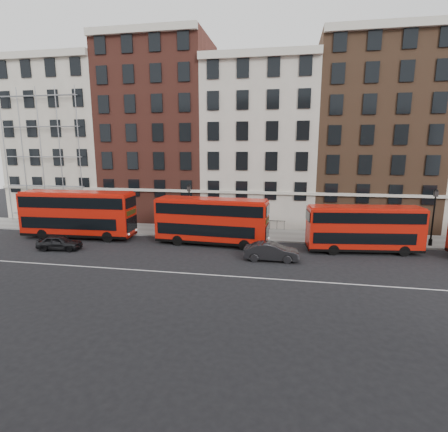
% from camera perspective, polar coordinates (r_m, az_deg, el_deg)
% --- Properties ---
extents(ground, '(120.00, 120.00, 0.00)m').
position_cam_1_polar(ground, '(27.25, 2.57, -8.37)').
color(ground, black).
rests_on(ground, ground).
extents(pavement, '(80.00, 5.00, 0.15)m').
position_cam_1_polar(pavement, '(37.23, 4.80, -2.93)').
color(pavement, gray).
rests_on(pavement, ground).
extents(kerb, '(80.00, 0.30, 0.16)m').
position_cam_1_polar(kerb, '(34.82, 4.39, -3.90)').
color(kerb, gray).
rests_on(kerb, ground).
extents(road_centre_line, '(70.00, 0.12, 0.01)m').
position_cam_1_polar(road_centre_line, '(25.39, 1.94, -9.85)').
color(road_centre_line, white).
rests_on(road_centre_line, ground).
extents(building_terrace, '(64.00, 11.95, 22.00)m').
position_cam_1_polar(building_terrace, '(43.51, 5.61, 12.59)').
color(building_terrace, '#B5AD9C').
rests_on(building_terrace, ground).
extents(bus_a, '(11.48, 3.19, 4.78)m').
position_cam_1_polar(bus_a, '(38.26, -22.80, 0.43)').
color(bus_a, red).
rests_on(bus_a, ground).
extents(bus_b, '(10.69, 3.20, 4.43)m').
position_cam_1_polar(bus_b, '(32.87, -2.12, -0.67)').
color(bus_b, red).
rests_on(bus_b, ground).
extents(bus_c, '(9.95, 3.51, 4.09)m').
position_cam_1_polar(bus_c, '(32.81, 21.82, -1.81)').
color(bus_c, red).
rests_on(bus_c, ground).
extents(car_rear, '(4.04, 1.98, 1.33)m').
position_cam_1_polar(car_rear, '(34.88, -25.28, -3.95)').
color(car_rear, black).
rests_on(car_rear, ground).
extents(car_front, '(4.51, 1.66, 1.48)m').
position_cam_1_polar(car_front, '(28.91, 7.75, -5.77)').
color(car_front, '#242326').
rests_on(car_front, ground).
extents(lamp_post_left, '(0.44, 0.44, 5.33)m').
position_cam_1_polar(lamp_post_left, '(35.85, -5.69, 1.42)').
color(lamp_post_left, black).
rests_on(lamp_post_left, pavement).
extents(lamp_post_right, '(0.44, 0.44, 5.33)m').
position_cam_1_polar(lamp_post_right, '(37.20, 31.02, 0.22)').
color(lamp_post_right, black).
rests_on(lamp_post_right, pavement).
extents(iron_railings, '(6.60, 0.06, 1.00)m').
position_cam_1_polar(iron_railings, '(39.23, 5.13, -1.34)').
color(iron_railings, black).
rests_on(iron_railings, pavement).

